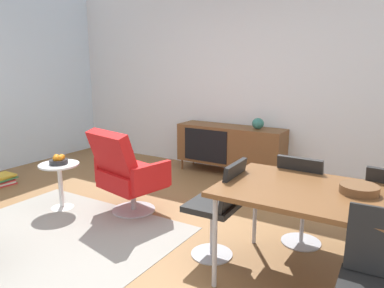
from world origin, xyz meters
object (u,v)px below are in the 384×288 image
(dining_chair_back_left, at_px, (302,197))
(side_table_round, at_px, (60,181))
(dining_chair_near_window, at_px, (219,205))
(vase_cobalt, at_px, (258,124))
(dining_chair_front_right, at_px, (379,286))
(lounge_chair_red, at_px, (127,172))
(dining_table, at_px, (334,200))
(sideboard, at_px, (230,145))
(wooden_bowl_on_table, at_px, (359,189))
(fruit_bowl, at_px, (59,160))

(dining_chair_back_left, xyz_separation_m, side_table_round, (-2.56, -0.53, -0.15))
(dining_chair_near_window, bearing_deg, vase_cobalt, 103.65)
(dining_chair_front_right, height_order, lounge_chair_red, lounge_chair_red)
(vase_cobalt, bearing_deg, side_table_round, -124.17)
(dining_table, bearing_deg, vase_cobalt, 122.72)
(dining_chair_front_right, bearing_deg, side_table_round, 169.77)
(vase_cobalt, xyz_separation_m, side_table_round, (-1.49, -2.19, -0.48))
(sideboard, xyz_separation_m, dining_chair_front_right, (2.19, -2.78, 0.03))
(dining_chair_front_right, relative_size, side_table_round, 1.65)
(wooden_bowl_on_table, distance_m, dining_chair_near_window, 1.08)
(dining_table, relative_size, fruit_bowl, 8.00)
(dining_chair_near_window, relative_size, fruit_bowl, 4.28)
(vase_cobalt, distance_m, dining_chair_back_left, 2.01)
(fruit_bowl, bearing_deg, side_table_round, 171.39)
(dining_table, relative_size, dining_chair_front_right, 1.87)
(vase_cobalt, height_order, dining_chair_front_right, vase_cobalt)
(sideboard, bearing_deg, dining_chair_near_window, -66.65)
(dining_chair_near_window, distance_m, lounge_chair_red, 1.33)
(dining_chair_near_window, distance_m, fruit_bowl, 2.03)
(dining_table, distance_m, dining_chair_near_window, 0.92)
(vase_cobalt, relative_size, dining_chair_front_right, 0.19)
(wooden_bowl_on_table, bearing_deg, side_table_round, -178.73)
(dining_chair_front_right, bearing_deg, dining_chair_back_left, 122.04)
(dining_table, bearing_deg, fruit_bowl, 179.41)
(dining_table, bearing_deg, lounge_chair_red, 171.46)
(vase_cobalt, distance_m, side_table_round, 2.69)
(vase_cobalt, distance_m, dining_chair_front_right, 3.32)
(sideboard, xyz_separation_m, dining_table, (1.85, -2.22, 0.26))
(sideboard, xyz_separation_m, lounge_chair_red, (-0.33, -1.89, 0.03))
(wooden_bowl_on_table, relative_size, lounge_chair_red, 0.27)
(dining_chair_back_left, height_order, lounge_chair_red, lounge_chair_red)
(vase_cobalt, relative_size, dining_chair_back_left, 0.19)
(sideboard, distance_m, dining_chair_near_window, 2.42)
(dining_chair_back_left, distance_m, side_table_round, 2.62)
(dining_chair_front_right, distance_m, lounge_chair_red, 2.68)
(vase_cobalt, xyz_separation_m, lounge_chair_red, (-0.75, -1.90, -0.33))
(dining_chair_front_right, relative_size, dining_chair_back_left, 1.00)
(dining_chair_back_left, bearing_deg, side_table_round, -168.36)
(sideboard, relative_size, vase_cobalt, 9.71)
(sideboard, relative_size, fruit_bowl, 8.00)
(dining_chair_near_window, xyz_separation_m, fruit_bowl, (-2.03, 0.03, 0.09))
(dining_table, bearing_deg, wooden_bowl_on_table, 34.88)
(dining_chair_back_left, bearing_deg, fruit_bowl, -168.34)
(dining_chair_near_window, bearing_deg, sideboard, 113.35)
(vase_cobalt, bearing_deg, lounge_chair_red, -111.54)
(dining_table, xyz_separation_m, dining_chair_front_right, (0.35, -0.56, -0.23))
(side_table_round, bearing_deg, fruit_bowl, -8.61)
(lounge_chair_red, bearing_deg, sideboard, 80.13)
(sideboard, height_order, dining_chair_back_left, dining_chair_back_left)
(side_table_round, height_order, fruit_bowl, fruit_bowl)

